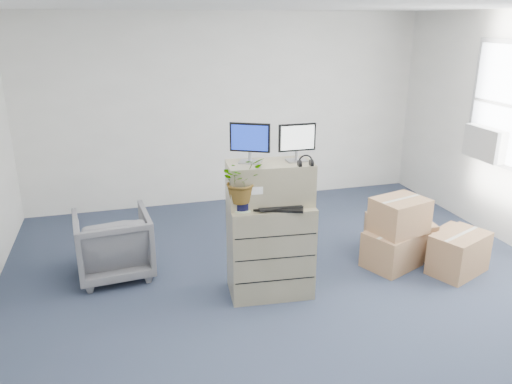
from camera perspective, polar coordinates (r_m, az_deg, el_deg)
ground at (r=4.86m, az=6.48°, el=-14.42°), size 7.00×7.00×0.00m
wall_back at (r=7.52m, az=-3.21°, el=9.31°), size 6.00×0.02×2.80m
ac_unit at (r=6.96m, az=24.88°, el=5.09°), size 0.24×0.60×0.40m
filing_cabinet_lower at (r=5.07m, az=1.63°, el=-6.53°), size 0.87×0.58×0.96m
filing_cabinet_upper at (r=4.86m, az=1.59°, el=1.04°), size 0.86×0.48×0.41m
monitor_left at (r=4.74m, az=-0.71°, el=5.89°), size 0.36×0.23×0.38m
monitor_right at (r=4.81m, az=4.72°, el=5.91°), size 0.37×0.14×0.37m
headphones at (r=4.70m, az=5.68°, el=3.45°), size 0.14×0.03×0.14m
keyboard at (r=4.76m, az=2.61°, el=-1.81°), size 0.51×0.36×0.02m
mouse at (r=4.86m, az=6.05°, el=-1.44°), size 0.11×0.09×0.03m
water_bottle at (r=4.89m, az=2.12°, el=0.15°), size 0.07×0.07×0.25m
phone_dock at (r=4.91m, az=0.66°, el=-0.84°), size 0.05×0.05×0.11m
external_drive at (r=5.02m, az=5.35°, el=-0.55°), size 0.20×0.16×0.06m
tissue_box at (r=5.03m, az=4.82°, el=0.36°), size 0.26×0.16×0.09m
potted_plant at (r=4.66m, az=-1.67°, el=0.72°), size 0.51×0.53×0.42m
office_chair at (r=5.66m, az=-16.00°, el=-5.41°), size 0.84×0.79×0.80m
cardboard_boxes at (r=6.04m, az=18.02°, el=-5.25°), size 1.45×1.27×0.80m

